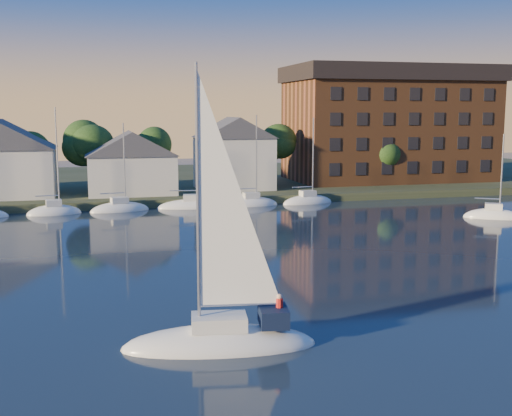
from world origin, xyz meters
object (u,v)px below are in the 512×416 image
object	(u,v)px
clubhouse_east	(234,152)
hero_sailboat	(222,335)
condo_block	(389,123)
drifting_sailboat_right	(493,217)
clubhouse_west	(0,157)
clubhouse_centre	(131,162)

from	to	relation	value
clubhouse_east	hero_sailboat	size ratio (longest dim) A/B	0.70
condo_block	drifting_sailboat_right	xyz separation A→B (m)	(-2.66, -31.55, -9.69)
clubhouse_east	hero_sailboat	world-z (taller)	hero_sailboat
clubhouse_west	drifting_sailboat_right	size ratio (longest dim) A/B	1.33
clubhouse_west	drifting_sailboat_right	xyz separation A→B (m)	(53.34, -24.60, -5.83)
clubhouse_west	drifting_sailboat_right	bearing A→B (deg)	-24.76
clubhouse_west	hero_sailboat	distance (m)	57.81
drifting_sailboat_right	clubhouse_west	bearing A→B (deg)	-173.02
condo_block	hero_sailboat	size ratio (longest dim) A/B	2.07
clubhouse_west	clubhouse_centre	size ratio (longest dim) A/B	1.18
clubhouse_east	condo_block	size ratio (longest dim) A/B	0.34
clubhouse_east	drifting_sailboat_right	world-z (taller)	clubhouse_east
condo_block	hero_sailboat	bearing A→B (deg)	-122.24
clubhouse_east	clubhouse_centre	bearing A→B (deg)	-171.87
hero_sailboat	clubhouse_east	bearing A→B (deg)	-94.84
condo_block	hero_sailboat	world-z (taller)	condo_block
clubhouse_east	hero_sailboat	distance (m)	57.79
clubhouse_centre	drifting_sailboat_right	bearing A→B (deg)	-32.29
clubhouse_centre	clubhouse_west	bearing A→B (deg)	176.42
clubhouse_centre	condo_block	distance (m)	41.05
clubhouse_centre	drifting_sailboat_right	xyz separation A→B (m)	(37.34, -23.60, -5.04)
drifting_sailboat_right	hero_sailboat	bearing A→B (deg)	-108.40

